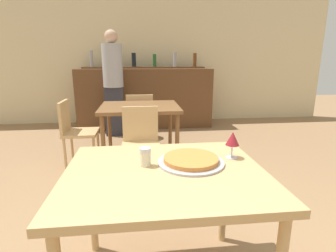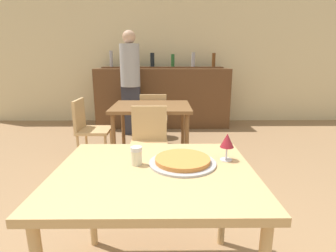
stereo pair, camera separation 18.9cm
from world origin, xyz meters
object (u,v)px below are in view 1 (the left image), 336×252
at_px(pizza_tray, 191,160).
at_px(person_standing, 113,80).
at_px(chair_far_side_left, 75,129).
at_px(chair_far_side_front, 141,140).
at_px(wine_glass, 233,139).
at_px(chair_far_side_back, 140,117).
at_px(cheese_shaker, 145,157).

distance_m(pizza_tray, person_standing, 3.35).
distance_m(chair_far_side_left, pizza_tray, 2.18).
height_order(chair_far_side_front, wine_glass, wine_glass).
xyz_separation_m(chair_far_side_back, wine_glass, (0.53, -2.40, 0.37)).
xyz_separation_m(chair_far_side_left, cheese_shaker, (0.83, -1.88, 0.31)).
bearing_deg(chair_far_side_left, person_standing, -14.91).
bearing_deg(chair_far_side_front, chair_far_side_left, 144.28).
xyz_separation_m(chair_far_side_front, cheese_shaker, (0.02, -1.30, 0.31)).
bearing_deg(chair_far_side_front, cheese_shaker, -89.22).
relative_size(pizza_tray, cheese_shaker, 3.63).
xyz_separation_m(chair_far_side_front, person_standing, (-0.44, 1.98, 0.49)).
distance_m(chair_far_side_left, cheese_shaker, 2.08).
bearing_deg(chair_far_side_back, pizza_tray, 96.37).
xyz_separation_m(chair_far_side_left, wine_glass, (1.34, -1.82, 0.37)).
distance_m(pizza_tray, cheese_shaker, 0.26).
height_order(cheese_shaker, person_standing, person_standing).
bearing_deg(pizza_tray, chair_far_side_front, 101.97).
height_order(chair_far_side_front, person_standing, person_standing).
height_order(chair_far_side_front, chair_far_side_left, same).
bearing_deg(cheese_shaker, chair_far_side_front, 90.78).
distance_m(chair_far_side_back, chair_far_side_left, 1.00).
bearing_deg(chair_far_side_back, chair_far_side_front, 90.00).
height_order(chair_far_side_left, pizza_tray, chair_far_side_left).
bearing_deg(wine_glass, chair_far_side_left, 126.43).
height_order(chair_far_side_back, chair_far_side_left, same).
bearing_deg(chair_far_side_left, pizza_tray, -149.98).
bearing_deg(wine_glass, chair_far_side_back, 102.51).
relative_size(chair_far_side_left, person_standing, 0.47).
bearing_deg(chair_far_side_front, wine_glass, -66.69).
bearing_deg(wine_glass, person_standing, 106.79).
height_order(person_standing, wine_glass, person_standing).
bearing_deg(chair_far_side_back, cheese_shaker, 90.41).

